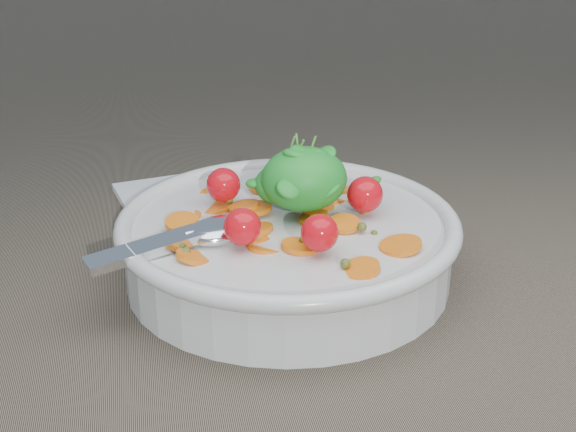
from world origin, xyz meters
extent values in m
plane|color=#6B5F4C|center=(0.00, 0.00, 0.00)|extent=(6.00, 6.00, 0.00)
cylinder|color=silver|center=(0.01, 0.03, 0.02)|extent=(0.25, 0.25, 0.05)
torus|color=silver|center=(0.01, 0.03, 0.05)|extent=(0.27, 0.27, 0.01)
cylinder|color=silver|center=(0.01, 0.03, 0.00)|extent=(0.13, 0.13, 0.01)
cylinder|color=brown|center=(0.01, 0.03, 0.02)|extent=(0.23, 0.23, 0.04)
cylinder|color=orange|center=(0.04, -0.06, 0.05)|extent=(0.04, 0.04, 0.01)
cylinder|color=orange|center=(0.04, 0.05, 0.05)|extent=(0.03, 0.03, 0.01)
cylinder|color=orange|center=(0.05, 0.01, 0.05)|extent=(0.03, 0.03, 0.01)
cylinder|color=orange|center=(0.05, 0.07, 0.05)|extent=(0.03, 0.03, 0.01)
cylinder|color=orange|center=(-0.04, 0.09, 0.05)|extent=(0.03, 0.03, 0.01)
cylinder|color=orange|center=(-0.02, 0.02, 0.05)|extent=(0.04, 0.04, 0.01)
cylinder|color=orange|center=(0.08, -0.03, 0.05)|extent=(0.03, 0.03, 0.01)
cylinder|color=orange|center=(0.05, 0.01, 0.05)|extent=(0.03, 0.03, 0.01)
cylinder|color=orange|center=(-0.02, 0.05, 0.05)|extent=(0.02, 0.02, 0.01)
cylinder|color=orange|center=(0.01, -0.02, 0.05)|extent=(0.03, 0.03, 0.01)
cylinder|color=orange|center=(-0.02, 0.01, 0.05)|extent=(0.04, 0.04, 0.01)
cylinder|color=orange|center=(0.03, 0.02, 0.05)|extent=(0.03, 0.03, 0.01)
cylinder|color=orange|center=(-0.07, -0.02, 0.05)|extent=(0.03, 0.03, 0.02)
cylinder|color=orange|center=(-0.06, 0.02, 0.05)|extent=(0.03, 0.03, 0.01)
cylinder|color=orange|center=(-0.07, 0.03, 0.06)|extent=(0.04, 0.04, 0.01)
cylinder|color=orange|center=(0.03, 0.05, 0.05)|extent=(0.03, 0.03, 0.01)
cylinder|color=orange|center=(-0.02, 0.05, 0.05)|extent=(0.04, 0.04, 0.01)
cylinder|color=orange|center=(-0.02, -0.01, 0.05)|extent=(0.03, 0.03, 0.01)
cylinder|color=orange|center=(0.06, 0.09, 0.05)|extent=(0.04, 0.04, 0.01)
cylinder|color=orange|center=(0.00, 0.10, 0.05)|extent=(0.04, 0.04, 0.01)
cylinder|color=orange|center=(-0.07, 0.05, 0.04)|extent=(0.03, 0.03, 0.01)
cylinder|color=orange|center=(0.06, 0.05, 0.05)|extent=(0.04, 0.04, 0.01)
cylinder|color=orange|center=(-0.04, 0.07, 0.05)|extent=(0.04, 0.04, 0.01)
sphere|color=#4A551C|center=(0.04, 0.05, 0.05)|extent=(0.01, 0.01, 0.01)
sphere|color=#4A551C|center=(0.03, 0.00, 0.05)|extent=(0.01, 0.01, 0.01)
sphere|color=#4A551C|center=(0.06, 0.00, 0.05)|extent=(0.01, 0.01, 0.01)
sphere|color=#4A551C|center=(-0.03, 0.06, 0.06)|extent=(0.01, 0.01, 0.01)
sphere|color=#4A551C|center=(-0.03, 0.07, 0.05)|extent=(0.00, 0.00, 0.00)
sphere|color=#4A551C|center=(0.02, 0.07, 0.05)|extent=(0.01, 0.01, 0.01)
sphere|color=#4A551C|center=(0.01, 0.11, 0.06)|extent=(0.01, 0.01, 0.01)
sphere|color=#4A551C|center=(0.01, -0.01, 0.05)|extent=(0.01, 0.01, 0.01)
sphere|color=#4A551C|center=(0.07, -0.01, 0.05)|extent=(0.01, 0.01, 0.01)
sphere|color=#4A551C|center=(0.08, 0.05, 0.05)|extent=(0.01, 0.01, 0.01)
sphere|color=#4A551C|center=(-0.07, -0.01, 0.05)|extent=(0.01, 0.01, 0.01)
sphere|color=#4A551C|center=(0.03, -0.06, 0.05)|extent=(0.01, 0.01, 0.01)
sphere|color=#4A551C|center=(-0.03, 0.00, 0.05)|extent=(0.01, 0.01, 0.01)
sphere|color=red|center=(0.07, 0.03, 0.07)|extent=(0.03, 0.03, 0.03)
sphere|color=red|center=(0.03, 0.08, 0.07)|extent=(0.03, 0.03, 0.03)
sphere|color=red|center=(-0.04, 0.07, 0.07)|extent=(0.03, 0.03, 0.03)
sphere|color=red|center=(-0.03, -0.01, 0.07)|extent=(0.03, 0.03, 0.03)
sphere|color=red|center=(0.02, -0.03, 0.07)|extent=(0.03, 0.03, 0.03)
ellipsoid|color=#219229|center=(0.02, 0.04, 0.08)|extent=(0.07, 0.06, 0.05)
ellipsoid|color=#219229|center=(0.00, 0.05, 0.07)|extent=(0.04, 0.04, 0.03)
ellipsoid|color=#219229|center=(0.04, 0.03, 0.08)|extent=(0.03, 0.02, 0.01)
ellipsoid|color=#219229|center=(0.03, 0.02, 0.08)|extent=(0.03, 0.02, 0.02)
ellipsoid|color=#219229|center=(0.03, 0.04, 0.10)|extent=(0.02, 0.02, 0.02)
ellipsoid|color=#219229|center=(0.04, 0.04, 0.10)|extent=(0.02, 0.03, 0.02)
ellipsoid|color=#219229|center=(0.02, 0.04, 0.09)|extent=(0.03, 0.02, 0.02)
ellipsoid|color=#219229|center=(-0.01, 0.05, 0.07)|extent=(0.02, 0.02, 0.01)
ellipsoid|color=#219229|center=(0.01, 0.02, 0.08)|extent=(0.03, 0.02, 0.02)
ellipsoid|color=#219229|center=(0.02, 0.04, 0.08)|extent=(0.02, 0.02, 0.02)
ellipsoid|color=#219229|center=(0.02, 0.04, 0.10)|extent=(0.03, 0.02, 0.02)
ellipsoid|color=#219229|center=(0.01, 0.06, 0.08)|extent=(0.03, 0.02, 0.02)
ellipsoid|color=#219229|center=(0.04, 0.02, 0.08)|extent=(0.02, 0.03, 0.02)
ellipsoid|color=#219229|center=(0.02, 0.04, 0.10)|extent=(0.03, 0.02, 0.03)
ellipsoid|color=#219229|center=(0.00, 0.01, 0.08)|extent=(0.03, 0.02, 0.02)
ellipsoid|color=#219229|center=(0.03, 0.04, 0.09)|extent=(0.02, 0.02, 0.01)
ellipsoid|color=#219229|center=(0.08, 0.04, 0.07)|extent=(0.03, 0.03, 0.02)
ellipsoid|color=#219229|center=(0.02, 0.04, 0.09)|extent=(0.03, 0.03, 0.02)
ellipsoid|color=#219229|center=(0.02, 0.04, 0.09)|extent=(0.03, 0.03, 0.02)
ellipsoid|color=#219229|center=(0.03, 0.02, 0.08)|extent=(0.02, 0.02, 0.02)
ellipsoid|color=#219229|center=(0.02, 0.04, 0.10)|extent=(0.02, 0.02, 0.01)
cylinder|color=#4C8C33|center=(0.01, 0.04, 0.09)|extent=(0.01, 0.01, 0.04)
cylinder|color=#4C8C33|center=(0.02, 0.04, 0.09)|extent=(0.01, 0.02, 0.04)
cylinder|color=#4C8C33|center=(0.01, 0.05, 0.09)|extent=(0.01, 0.01, 0.04)
cylinder|color=#4C8C33|center=(0.02, 0.04, 0.09)|extent=(0.02, 0.01, 0.04)
ellipsoid|color=silver|center=(-0.05, 0.01, 0.05)|extent=(0.07, 0.06, 0.02)
cube|color=silver|center=(-0.09, 0.00, 0.05)|extent=(0.11, 0.05, 0.02)
cylinder|color=silver|center=(-0.06, 0.00, 0.06)|extent=(0.02, 0.02, 0.01)
cube|color=white|center=(-0.03, 0.19, 0.00)|extent=(0.20, 0.19, 0.01)
camera|label=1|loc=(-0.10, -0.53, 0.30)|focal=50.00mm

